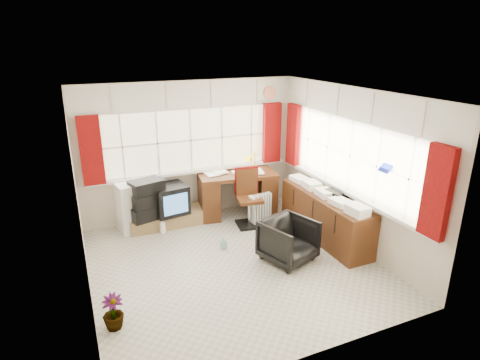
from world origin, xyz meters
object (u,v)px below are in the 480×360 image
(desk_lamp, at_px, (255,156))
(tv_bench, at_px, (169,218))
(crt_tv, at_px, (170,199))
(mini_fridge, at_px, (133,206))
(task_chair, at_px, (248,195))
(office_chair, at_px, (288,241))
(radiator, at_px, (261,212))
(desk, at_px, (237,191))
(credenza, at_px, (325,216))

(desk_lamp, xyz_separation_m, tv_bench, (-1.65, 0.11, -1.00))
(crt_tv, distance_m, mini_fridge, 0.65)
(task_chair, height_order, office_chair, task_chair)
(radiator, distance_m, crt_tv, 1.64)
(desk, xyz_separation_m, credenza, (0.96, -1.47, -0.06))
(desk_lamp, distance_m, mini_fridge, 2.36)
(office_chair, height_order, tv_bench, office_chair)
(desk_lamp, xyz_separation_m, credenza, (0.63, -1.41, -0.73))
(credenza, height_order, crt_tv, credenza)
(office_chair, distance_m, mini_fridge, 2.80)
(radiator, xyz_separation_m, crt_tv, (-1.52, 0.56, 0.28))
(desk_lamp, bearing_deg, desk, 169.19)
(radiator, xyz_separation_m, credenza, (0.73, -0.90, 0.17))
(desk_lamp, xyz_separation_m, task_chair, (-0.32, -0.39, -0.57))
(tv_bench, relative_size, crt_tv, 2.20)
(desk_lamp, height_order, office_chair, desk_lamp)
(desk, height_order, tv_bench, desk)
(credenza, height_order, tv_bench, credenza)
(desk, distance_m, radiator, 0.66)
(desk, bearing_deg, mini_fridge, 176.18)
(desk, relative_size, credenza, 0.75)
(radiator, distance_m, mini_fridge, 2.27)
(office_chair, relative_size, mini_fridge, 0.82)
(desk, distance_m, office_chair, 1.88)
(task_chair, height_order, mini_fridge, task_chair)
(desk, relative_size, desk_lamp, 3.47)
(desk, height_order, office_chair, desk)
(mini_fridge, bearing_deg, office_chair, -45.88)
(task_chair, relative_size, crt_tv, 1.63)
(task_chair, bearing_deg, credenza, -47.30)
(crt_tv, bearing_deg, desk_lamp, -1.73)
(desk, xyz_separation_m, desk_lamp, (0.33, -0.06, 0.67))
(desk, bearing_deg, desk_lamp, -10.81)
(task_chair, xyz_separation_m, radiator, (0.21, -0.12, -0.32))
(crt_tv, bearing_deg, task_chair, -18.46)
(radiator, relative_size, mini_fridge, 0.65)
(desk, bearing_deg, radiator, -67.85)
(radiator, bearing_deg, desk_lamp, 78.70)
(desk_lamp, bearing_deg, task_chair, -129.28)
(credenza, bearing_deg, mini_fridge, 150.89)
(crt_tv, relative_size, mini_fridge, 0.73)
(desk, xyz_separation_m, office_chair, (0.03, -1.88, -0.13))
(office_chair, distance_m, radiator, 1.33)
(radiator, bearing_deg, office_chair, -98.66)
(mini_fridge, bearing_deg, desk_lamp, -4.87)
(credenza, xyz_separation_m, tv_bench, (-2.28, 1.52, -0.27))
(office_chair, bearing_deg, radiator, 62.35)
(task_chair, height_order, radiator, task_chair)
(tv_bench, bearing_deg, crt_tv, -63.74)
(crt_tv, bearing_deg, office_chair, -54.69)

